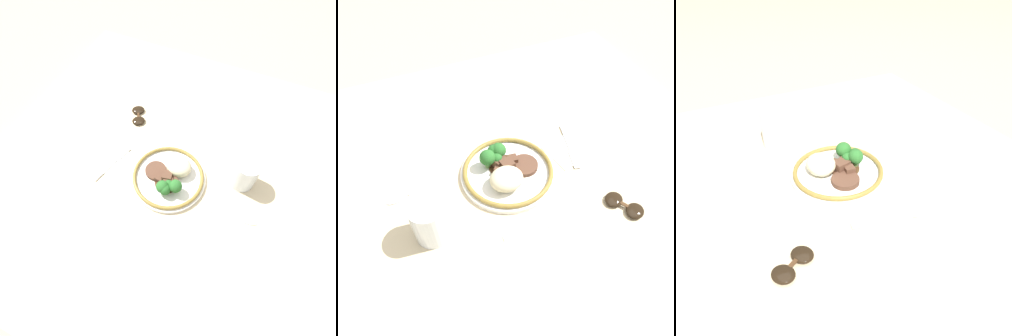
% 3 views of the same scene
% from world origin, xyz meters
% --- Properties ---
extents(ground_plane, '(8.00, 8.00, 0.00)m').
position_xyz_m(ground_plane, '(0.00, 0.00, 0.00)').
color(ground_plane, tan).
extents(dining_table, '(1.24, 1.21, 0.04)m').
position_xyz_m(dining_table, '(0.00, 0.00, 0.02)').
color(dining_table, beige).
rests_on(dining_table, ground).
extents(napkin, '(0.14, 0.13, 0.00)m').
position_xyz_m(napkin, '(-0.18, -0.05, 0.04)').
color(napkin, silver).
rests_on(napkin, dining_table).
extents(plate, '(0.25, 0.25, 0.07)m').
position_xyz_m(plate, '(0.03, -0.04, 0.06)').
color(plate, white).
rests_on(plate, dining_table).
extents(juice_glass, '(0.08, 0.08, 0.11)m').
position_xyz_m(juice_glass, '(0.25, 0.05, 0.09)').
color(juice_glass, '#F4AD19').
rests_on(juice_glass, dining_table).
extents(fork, '(0.05, 0.17, 0.00)m').
position_xyz_m(fork, '(-0.17, -0.05, 0.05)').
color(fork, silver).
rests_on(fork, napkin).
extents(knife, '(0.22, 0.03, 0.00)m').
position_xyz_m(knife, '(0.01, 0.14, 0.04)').
color(knife, silver).
rests_on(knife, dining_table).
extents(spoon, '(0.15, 0.03, 0.01)m').
position_xyz_m(spoon, '(0.29, -0.08, 0.04)').
color(spoon, silver).
rests_on(spoon, dining_table).
extents(sunglasses, '(0.09, 0.11, 0.01)m').
position_xyz_m(sunglasses, '(-0.20, 0.17, 0.05)').
color(sunglasses, black).
rests_on(sunglasses, dining_table).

